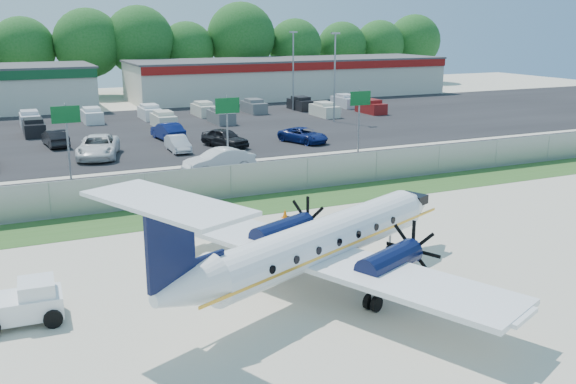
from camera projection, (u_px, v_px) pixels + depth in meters
name	position (u px, v px, depth m)	size (l,w,h in m)	color
ground	(351.00, 283.00, 25.45)	(170.00, 170.00, 0.00)	beige
grass_verge	(243.00, 207.00, 35.99)	(170.00, 4.00, 0.02)	#2D561E
access_road	(205.00, 180.00, 42.14)	(170.00, 8.00, 0.02)	black
parking_lot	(138.00, 132.00, 60.58)	(170.00, 32.00, 0.02)	black
perimeter_fence	(231.00, 182.00, 37.50)	(120.00, 0.06, 1.99)	gray
building_east	(289.00, 77.00, 89.73)	(44.40, 12.40, 5.24)	silver
sign_left	(66.00, 125.00, 41.42)	(1.80, 0.26, 5.00)	gray
sign_mid	(227.00, 115.00, 45.87)	(1.80, 0.26, 5.00)	gray
sign_right	(360.00, 107.00, 50.31)	(1.80, 0.26, 5.00)	gray
light_pole_ne	(335.00, 71.00, 65.58)	(0.90, 0.35, 9.09)	gray
light_pole_se	(293.00, 65.00, 74.36)	(0.90, 0.35, 9.09)	gray
tree_line	(87.00, 96.00, 90.45)	(112.00, 6.00, 14.00)	#185318
aircraft	(318.00, 242.00, 24.30)	(16.23, 15.75, 5.04)	white
pushback_tug	(25.00, 303.00, 22.00)	(2.77, 2.05, 1.45)	white
baggage_cart_far	(388.00, 268.00, 25.82)	(1.91, 1.33, 0.93)	gray
cone_nose	(493.00, 304.00, 22.92)	(0.41, 0.41, 0.58)	#D86006
cone_starboard_wing	(285.00, 214.00, 33.91)	(0.33, 0.33, 0.47)	#D86006
road_car_mid	(219.00, 172.00, 44.28)	(1.73, 4.96, 1.63)	silver
road_car_east	(551.00, 150.00, 51.94)	(1.63, 4.05, 1.38)	silver
parked_car_b	(99.00, 157.00, 49.21)	(2.81, 6.10, 1.70)	silver
parked_car_c	(178.00, 152.00, 51.46)	(1.37, 3.93, 1.29)	silver
parked_car_d	(225.00, 147.00, 53.28)	(1.84, 4.56, 1.55)	black
parked_car_e	(303.00, 143.00, 55.31)	(2.15, 4.66, 1.30)	navy
parked_car_f	(56.00, 147.00, 53.56)	(1.52, 4.35, 1.43)	black
parked_car_g	(168.00, 140.00, 56.59)	(1.64, 4.72, 1.55)	navy
far_parking_rows	(127.00, 125.00, 64.98)	(56.00, 10.00, 1.60)	gray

